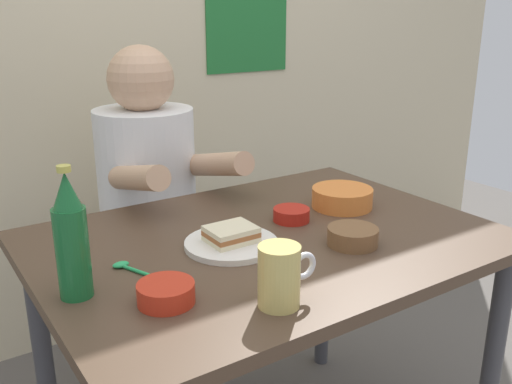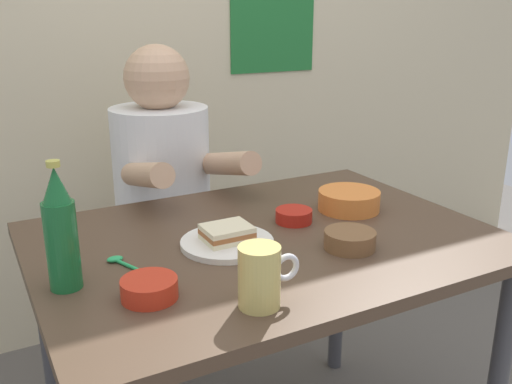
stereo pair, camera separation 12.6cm
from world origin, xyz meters
name	(u,v)px [view 2 (the right image)]	position (x,y,z in m)	size (l,w,h in m)	color
wall_back	(128,1)	(0.00, 1.05, 1.30)	(4.40, 0.09, 2.60)	beige
dining_table	(265,271)	(0.00, 0.00, 0.65)	(1.10, 0.80, 0.74)	#4C3828
stool	(168,281)	(-0.05, 0.63, 0.35)	(0.34, 0.34, 0.45)	#4C4C51
person_seated	(163,169)	(-0.05, 0.62, 0.77)	(0.33, 0.56, 0.72)	white
plate_orange	(227,243)	(-0.11, -0.01, 0.75)	(0.22, 0.22, 0.01)	silver
sandwich	(227,233)	(-0.11, -0.01, 0.77)	(0.11, 0.09, 0.04)	beige
beer_mug	(261,276)	(-0.17, -0.29, 0.80)	(0.13, 0.08, 0.12)	#D1BC66
beer_bottle	(61,232)	(-0.48, -0.04, 0.86)	(0.06, 0.06, 0.26)	#19602D
condiment_bowl_brown	(350,239)	(0.14, -0.16, 0.76)	(0.12, 0.12, 0.04)	brown
soup_bowl_orange	(349,199)	(0.30, 0.06, 0.77)	(0.17, 0.17, 0.05)	orange
sauce_bowl_chili	(149,288)	(-0.35, -0.17, 0.76)	(0.11, 0.11, 0.04)	red
sambal_bowl_red	(294,215)	(0.11, 0.05, 0.76)	(0.10, 0.10, 0.03)	#B21E14
spoon	(121,262)	(-0.36, 0.01, 0.75)	(0.06, 0.12, 0.01)	#26A559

